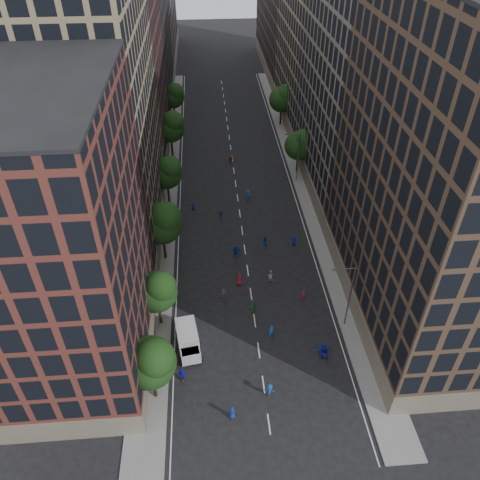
{
  "coord_description": "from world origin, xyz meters",
  "views": [
    {
      "loc": [
        -4.81,
        -24.39,
        42.55
      ],
      "look_at": [
        -0.71,
        26.69,
        2.0
      ],
      "focal_mm": 35.0,
      "sensor_mm": 36.0,
      "label": 1
    }
  ],
  "objects_px": {
    "streetlamp_far": "(297,155)",
    "cargo_van": "(188,340)",
    "skater_1": "(271,331)",
    "skater_2": "(324,354)",
    "streetlamp_near": "(348,294)",
    "skater_0": "(232,413)"
  },
  "relations": [
    {
      "from": "streetlamp_far",
      "to": "skater_0",
      "type": "height_order",
      "value": "streetlamp_far"
    },
    {
      "from": "skater_1",
      "to": "skater_2",
      "type": "distance_m",
      "value": 6.53
    },
    {
      "from": "streetlamp_near",
      "to": "cargo_van",
      "type": "distance_m",
      "value": 18.75
    },
    {
      "from": "streetlamp_near",
      "to": "cargo_van",
      "type": "relative_size",
      "value": 1.69
    },
    {
      "from": "skater_0",
      "to": "streetlamp_far",
      "type": "bearing_deg",
      "value": -102.14
    },
    {
      "from": "streetlamp_near",
      "to": "cargo_van",
      "type": "bearing_deg",
      "value": -173.63
    },
    {
      "from": "skater_2",
      "to": "skater_0",
      "type": "bearing_deg",
      "value": 34.94
    },
    {
      "from": "cargo_van",
      "to": "skater_1",
      "type": "distance_m",
      "value": 9.6
    },
    {
      "from": "skater_0",
      "to": "skater_1",
      "type": "xyz_separation_m",
      "value": [
        5.17,
        9.9,
        0.08
      ]
    },
    {
      "from": "streetlamp_near",
      "to": "streetlamp_far",
      "type": "relative_size",
      "value": 1.0
    },
    {
      "from": "streetlamp_near",
      "to": "streetlamp_far",
      "type": "height_order",
      "value": "same"
    },
    {
      "from": "streetlamp_near",
      "to": "skater_1",
      "type": "height_order",
      "value": "streetlamp_near"
    },
    {
      "from": "streetlamp_near",
      "to": "skater_0",
      "type": "xyz_separation_m",
      "value": [
        -13.9,
        -11.0,
        -4.38
      ]
    },
    {
      "from": "streetlamp_far",
      "to": "skater_1",
      "type": "relative_size",
      "value": 5.23
    },
    {
      "from": "skater_1",
      "to": "skater_0",
      "type": "bearing_deg",
      "value": 46.77
    },
    {
      "from": "cargo_van",
      "to": "skater_1",
      "type": "bearing_deg",
      "value": -3.28
    },
    {
      "from": "streetlamp_far",
      "to": "cargo_van",
      "type": "distance_m",
      "value": 39.69
    },
    {
      "from": "skater_1",
      "to": "skater_2",
      "type": "relative_size",
      "value": 1.0
    },
    {
      "from": "cargo_van",
      "to": "skater_1",
      "type": "height_order",
      "value": "cargo_van"
    },
    {
      "from": "streetlamp_far",
      "to": "skater_1",
      "type": "bearing_deg",
      "value": -104.35
    },
    {
      "from": "streetlamp_far",
      "to": "skater_1",
      "type": "distance_m",
      "value": 35.46
    },
    {
      "from": "streetlamp_far",
      "to": "cargo_van",
      "type": "relative_size",
      "value": 1.69
    }
  ]
}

